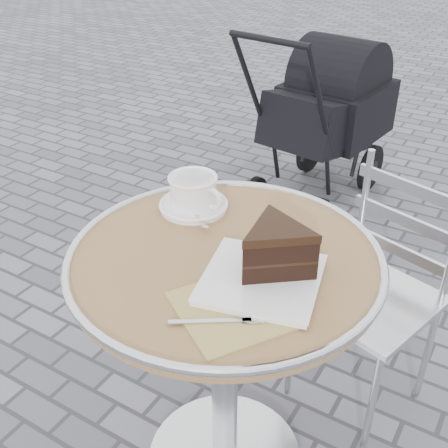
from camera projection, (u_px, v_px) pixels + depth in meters
The scene contains 5 objects.
cafe_table at pixel (225, 311), 1.35m from camera, with size 0.72×0.72×0.74m.
cappuccino_set at pixel (194, 195), 1.42m from camera, with size 0.18×0.18×0.09m.
cake_plate_set at pixel (272, 256), 1.15m from camera, with size 0.30×0.39×0.13m.
bistro_chair at pixel (388, 265), 1.65m from camera, with size 0.43×0.43×0.78m.
baby_stroller at pixel (325, 120), 2.83m from camera, with size 0.51×0.93×0.93m.
Camera 1 is at (0.53, -0.89, 1.45)m, focal length 45.00 mm.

